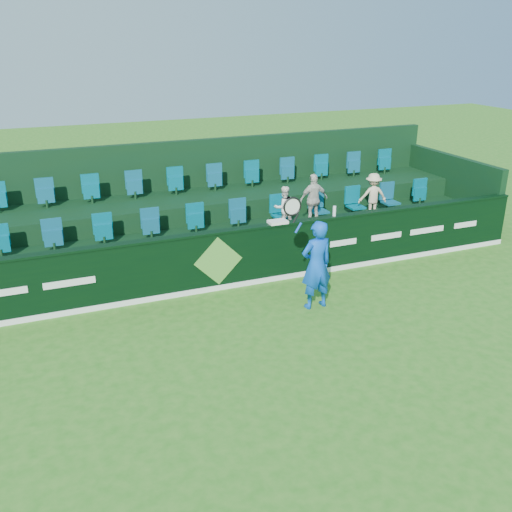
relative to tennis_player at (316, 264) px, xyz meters
name	(u,v)px	position (x,y,z in m)	size (l,w,h in m)	color
ground	(295,384)	(-1.59, -2.39, -0.95)	(60.00, 60.00, 0.00)	#286E1A
sponsor_hoarding	(217,260)	(-1.59, 1.61, -0.28)	(16.00, 0.25, 1.35)	black
stand_tier_front	(202,255)	(-1.59, 2.71, -0.55)	(16.00, 2.00, 0.80)	black
stand_tier_back	(181,222)	(-1.59, 4.61, -0.30)	(16.00, 1.80, 1.30)	black
stand_rear	(176,197)	(-1.59, 5.06, 0.27)	(16.00, 4.10, 2.60)	black
seat_row_front	(197,222)	(-1.59, 3.11, 0.15)	(13.50, 0.50, 0.60)	#015B6D
seat_row_back	(176,184)	(-1.59, 4.91, 0.65)	(13.50, 0.50, 0.60)	#015B6D
tennis_player	(316,264)	(0.00, 0.00, 0.00)	(1.23, 0.49, 2.52)	blue
spectator_left	(284,207)	(0.52, 2.73, 0.38)	(0.52, 0.40, 1.06)	white
spectator_middle	(314,199)	(1.33, 2.73, 0.50)	(0.76, 0.32, 1.29)	beige
spectator_right	(373,195)	(3.06, 2.73, 0.43)	(0.75, 0.43, 1.16)	beige
towel	(278,222)	(-0.14, 1.61, 0.43)	(0.42, 0.27, 0.06)	white
drinks_bottle	(334,211)	(1.29, 1.61, 0.52)	(0.08, 0.08, 0.24)	white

